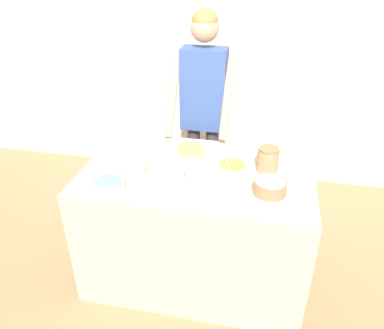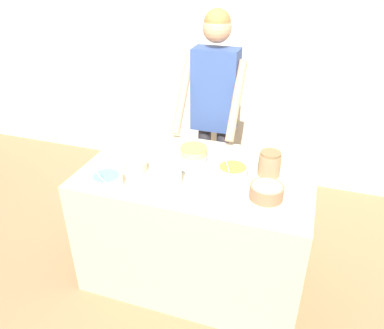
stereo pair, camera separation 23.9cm
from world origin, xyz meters
The scene contains 12 objects.
ground_plane centered at (0.00, 0.00, 0.00)m, with size 14.00×14.00×0.00m, color #93704C.
wall_back centered at (0.00, 2.02, 1.30)m, with size 10.00×0.05×2.60m.
counter centered at (0.00, 0.46, 0.44)m, with size 1.50×0.93×0.88m.
person_baker centered at (-0.10, 1.21, 1.11)m, with size 0.48×0.49×1.79m.
cake centered at (-0.07, 0.57, 0.93)m, with size 0.34×0.34×0.11m.
frosting_bowl_pink centered at (-0.39, 0.34, 0.92)m, with size 0.15×0.15×0.18m.
frosting_bowl_blue centered at (-0.48, 0.11, 0.92)m, with size 0.19×0.19×0.16m.
frosting_bowl_white centered at (0.47, 0.29, 0.93)m, with size 0.20×0.20×0.08m.
frosting_bowl_orange centered at (0.23, 0.48, 0.91)m, with size 0.20×0.20×0.16m.
drinking_glass centered at (-0.08, 0.26, 0.95)m, with size 0.07×0.07×0.14m.
ceramic_plate centered at (0.12, 0.25, 0.89)m, with size 0.28×0.28×0.01m.
stoneware_jar centered at (0.45, 0.56, 0.96)m, with size 0.14×0.14×0.16m.
Camera 1 is at (0.40, -1.62, 2.12)m, focal length 35.00 mm.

